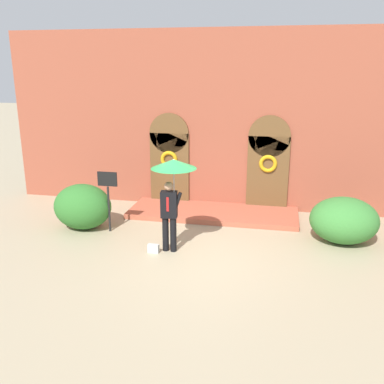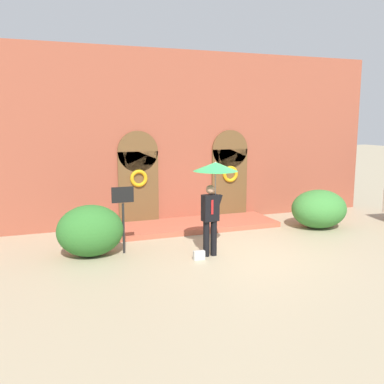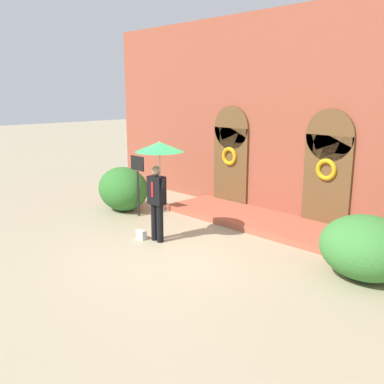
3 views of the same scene
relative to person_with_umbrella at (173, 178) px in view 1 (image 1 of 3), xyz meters
name	(u,v)px [view 1 (image 1 of 3)]	position (x,y,z in m)	size (l,w,h in m)	color
ground_plane	(193,256)	(0.55, -0.20, -1.91)	(80.00, 80.00, 0.00)	tan
building_facade	(219,125)	(0.55, 3.95, 0.77)	(14.00, 2.30, 5.60)	brown
person_with_umbrella	(173,178)	(0.00, 0.00, 0.00)	(1.10, 1.10, 2.36)	black
handbag	(153,248)	(-0.47, -0.20, -1.80)	(0.28, 0.12, 0.22)	#B7B7B2
sign_post	(108,192)	(-2.09, 0.96, -0.75)	(0.56, 0.06, 1.72)	black
shrub_left	(83,207)	(-2.91, 1.03, -1.27)	(1.65, 1.34, 1.29)	#2D6B28
shrub_right	(344,220)	(4.24, 1.48, -1.31)	(1.76, 1.55, 1.21)	#387A33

